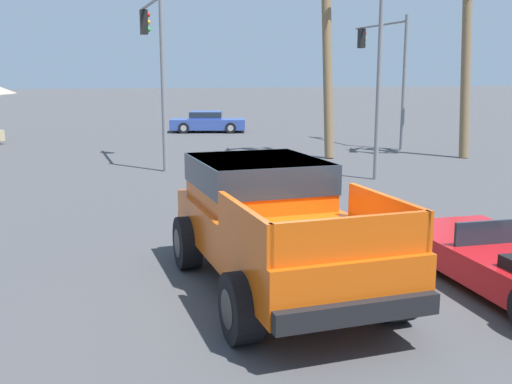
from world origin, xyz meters
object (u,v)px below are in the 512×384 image
at_px(parked_car_blue, 208,122).
at_px(traffic_light_crosswalk, 154,47).
at_px(orange_pickup_truck, 271,217).
at_px(traffic_light_main, 384,57).

distance_m(parked_car_blue, traffic_light_crosswalk, 13.43).
xyz_separation_m(parked_car_blue, traffic_light_crosswalk, (-4.95, -11.98, 3.53)).
relative_size(orange_pickup_truck, traffic_light_main, 0.90).
xyz_separation_m(orange_pickup_truck, traffic_light_crosswalk, (0.56, 13.14, 3.08)).
bearing_deg(traffic_light_crosswalk, traffic_light_main, -75.35).
relative_size(traffic_light_main, traffic_light_crosswalk, 0.96).
distance_m(traffic_light_main, traffic_light_crosswalk, 11.20).
bearing_deg(traffic_light_crosswalk, parked_car_blue, -22.45).
relative_size(parked_car_blue, traffic_light_crosswalk, 0.77).
relative_size(orange_pickup_truck, parked_car_blue, 1.12).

